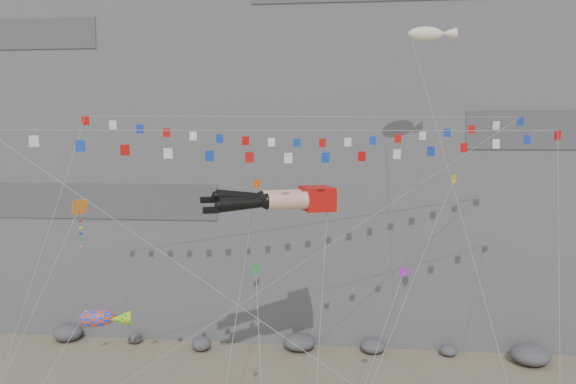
# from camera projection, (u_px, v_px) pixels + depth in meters

# --- Properties ---
(cliff) EXTENTS (80.00, 28.00, 50.00)m
(cliff) POSITION_uv_depth(u_px,v_px,m) (312.00, 64.00, 58.44)
(cliff) COLOR slate
(cliff) RESTS_ON ground
(talus_boulders) EXTENTS (60.00, 3.00, 1.20)m
(talus_boulders) POSITION_uv_depth(u_px,v_px,m) (299.00, 343.00, 46.13)
(talus_boulders) COLOR #58585C
(talus_boulders) RESTS_ON ground
(legs_kite) EXTENTS (8.07, 15.94, 19.96)m
(legs_kite) POSITION_uv_depth(u_px,v_px,m) (282.00, 200.00, 33.43)
(legs_kite) COLOR red
(legs_kite) RESTS_ON ground
(flag_banner_upper) EXTENTS (30.32, 14.28, 27.51)m
(flag_banner_upper) POSITION_uv_depth(u_px,v_px,m) (309.00, 117.00, 35.84)
(flag_banner_upper) COLOR red
(flag_banner_upper) RESTS_ON ground
(flag_banner_lower) EXTENTS (29.71, 11.14, 22.19)m
(flag_banner_lower) POSITION_uv_depth(u_px,v_px,m) (307.00, 131.00, 30.16)
(flag_banner_lower) COLOR red
(flag_banner_lower) RESTS_ON ground
(harlequin_kite) EXTENTS (4.37, 8.76, 15.97)m
(harlequin_kite) POSITION_uv_depth(u_px,v_px,m) (79.00, 208.00, 31.67)
(harlequin_kite) COLOR red
(harlequin_kite) RESTS_ON ground
(fish_windsock) EXTENTS (6.60, 5.24, 10.34)m
(fish_windsock) POSITION_uv_depth(u_px,v_px,m) (97.00, 318.00, 29.07)
(fish_windsock) COLOR #FF420D
(fish_windsock) RESTS_ON ground
(blimp_windsock) EXTENTS (6.01, 15.29, 28.43)m
(blimp_windsock) POSITION_uv_depth(u_px,v_px,m) (426.00, 35.00, 37.08)
(blimp_windsock) COLOR #F6F1CA
(blimp_windsock) RESTS_ON ground
(small_kite_a) EXTENTS (1.26, 14.11, 19.73)m
(small_kite_a) POSITION_uv_depth(u_px,v_px,m) (256.00, 188.00, 35.79)
(small_kite_a) COLOR #FF6015
(small_kite_a) RESTS_ON ground
(small_kite_b) EXTENTS (5.32, 9.83, 14.23)m
(small_kite_b) POSITION_uv_depth(u_px,v_px,m) (403.00, 275.00, 32.07)
(small_kite_b) COLOR purple
(small_kite_b) RESTS_ON ground
(small_kite_c) EXTENTS (2.26, 7.32, 12.84)m
(small_kite_c) POSITION_uv_depth(u_px,v_px,m) (256.00, 272.00, 28.48)
(small_kite_c) COLOR green
(small_kite_c) RESTS_ON ground
(small_kite_d) EXTENTS (9.35, 16.22, 23.23)m
(small_kite_d) POSITION_uv_depth(u_px,v_px,m) (452.00, 184.00, 34.39)
(small_kite_d) COLOR #FFF115
(small_kite_d) RESTS_ON ground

